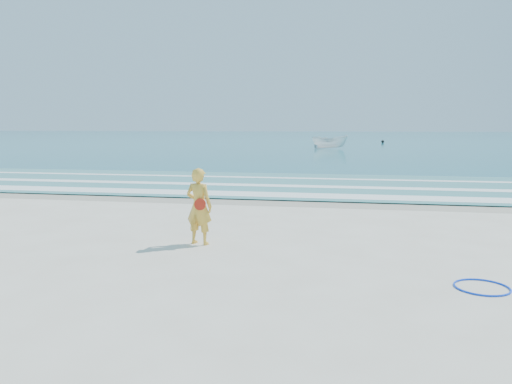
# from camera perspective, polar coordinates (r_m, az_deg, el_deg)

# --- Properties ---
(ground) EXTENTS (400.00, 400.00, 0.00)m
(ground) POSITION_cam_1_polar(r_m,az_deg,el_deg) (9.58, -5.89, -9.07)
(ground) COLOR silver
(ground) RESTS_ON ground
(wet_sand) EXTENTS (400.00, 2.40, 0.00)m
(wet_sand) POSITION_cam_1_polar(r_m,az_deg,el_deg) (18.19, 2.18, -1.03)
(wet_sand) COLOR #B2A893
(wet_sand) RESTS_ON ground
(ocean) EXTENTS (400.00, 190.00, 0.04)m
(ocean) POSITION_cam_1_polar(r_m,az_deg,el_deg) (113.85, 9.37, 6.20)
(ocean) COLOR #19727F
(ocean) RESTS_ON ground
(shallow) EXTENTS (400.00, 10.00, 0.01)m
(shallow) POSITION_cam_1_polar(r_m,az_deg,el_deg) (23.10, 4.01, 0.92)
(shallow) COLOR #59B7AD
(shallow) RESTS_ON ocean
(foam_near) EXTENTS (400.00, 1.40, 0.01)m
(foam_near) POSITION_cam_1_polar(r_m,az_deg,el_deg) (19.46, 2.74, -0.31)
(foam_near) COLOR white
(foam_near) RESTS_ON shallow
(foam_mid) EXTENTS (400.00, 0.90, 0.01)m
(foam_mid) POSITION_cam_1_polar(r_m,az_deg,el_deg) (22.31, 3.77, 0.71)
(foam_mid) COLOR white
(foam_mid) RESTS_ON shallow
(foam_far) EXTENTS (400.00, 0.60, 0.01)m
(foam_far) POSITION_cam_1_polar(r_m,az_deg,el_deg) (25.57, 4.66, 1.59)
(foam_far) COLOR white
(foam_far) RESTS_ON shallow
(hoop) EXTENTS (1.17, 1.17, 0.03)m
(hoop) POSITION_cam_1_polar(r_m,az_deg,el_deg) (9.45, 24.41, -9.87)
(hoop) COLOR #0D3EED
(hoop) RESTS_ON ground
(boat) EXTENTS (4.10, 1.78, 1.55)m
(boat) POSITION_cam_1_polar(r_m,az_deg,el_deg) (57.85, 8.43, 5.67)
(boat) COLOR white
(boat) RESTS_ON ocean
(buoy) EXTENTS (0.45, 0.45, 0.45)m
(buoy) POSITION_cam_1_polar(r_m,az_deg,el_deg) (78.09, 14.28, 5.61)
(buoy) COLOR black
(buoy) RESTS_ON ocean
(woman) EXTENTS (0.73, 0.56, 1.78)m
(woman) POSITION_cam_1_polar(r_m,az_deg,el_deg) (11.58, -6.53, -1.63)
(woman) COLOR gold
(woman) RESTS_ON ground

